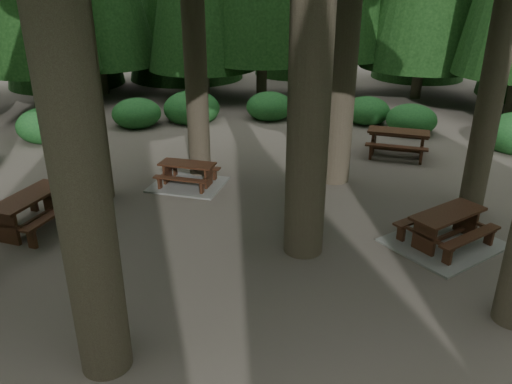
{
  "coord_description": "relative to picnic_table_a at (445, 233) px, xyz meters",
  "views": [
    {
      "loc": [
        -1.04,
        -9.18,
        5.48
      ],
      "look_at": [
        -0.17,
        0.92,
        1.1
      ],
      "focal_mm": 35.0,
      "sensor_mm": 36.0,
      "label": 1
    }
  ],
  "objects": [
    {
      "name": "shrub_ring",
      "position": [
        -3.27,
        0.57,
        0.13
      ],
      "size": [
        23.86,
        24.64,
        1.49
      ],
      "color": "#1E5827",
      "rests_on": "ground"
    },
    {
      "name": "ground",
      "position": [
        -3.97,
        -0.18,
        -0.27
      ],
      "size": [
        80.0,
        80.0,
        0.0
      ],
      "primitive_type": "plane",
      "color": "#524A42",
      "rests_on": "ground"
    },
    {
      "name": "picnic_table_c",
      "position": [
        -5.81,
        3.92,
        -0.05
      ],
      "size": [
        2.44,
        2.24,
        0.68
      ],
      "rotation": [
        0.0,
        0.0,
        -0.36
      ],
      "color": "gray",
      "rests_on": "ground"
    },
    {
      "name": "picnic_table_b",
      "position": [
        -9.35,
        1.59,
        0.29
      ],
      "size": [
        2.21,
        2.41,
        0.84
      ],
      "rotation": [
        0.0,
        0.0,
        1.16
      ],
      "color": "black",
      "rests_on": "ground"
    },
    {
      "name": "picnic_table_d",
      "position": [
        1.02,
        5.97,
        0.29
      ],
      "size": [
        2.42,
        2.21,
        0.85
      ],
      "rotation": [
        0.0,
        0.0,
        -0.4
      ],
      "color": "black",
      "rests_on": "ground"
    },
    {
      "name": "picnic_table_a",
      "position": [
        0.0,
        0.0,
        0.0
      ],
      "size": [
        2.96,
        2.8,
        0.79
      ],
      "rotation": [
        0.0,
        0.0,
        0.51
      ],
      "color": "gray",
      "rests_on": "ground"
    }
  ]
}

